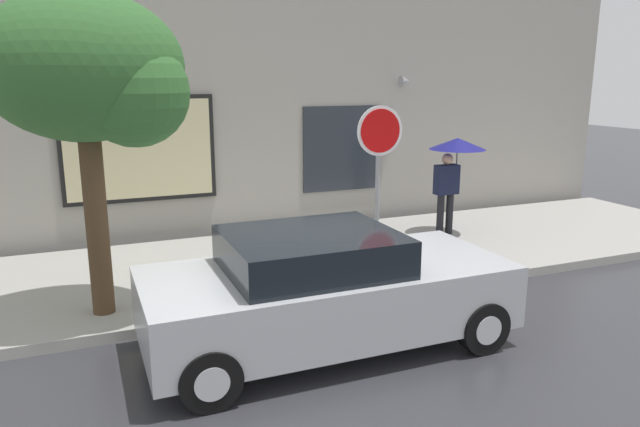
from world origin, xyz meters
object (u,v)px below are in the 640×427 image
object	(u,v)px
fire_hydrant	(256,272)
pedestrian_with_umbrella	(454,156)
parked_car	(325,290)
stop_sign	(379,157)
street_tree	(94,75)

from	to	relation	value
fire_hydrant	pedestrian_with_umbrella	distance (m)	5.02
fire_hydrant	parked_car	bearing A→B (deg)	-76.92
parked_car	stop_sign	size ratio (longest dim) A/B	1.65
pedestrian_with_umbrella	street_tree	distance (m)	6.88
street_tree	parked_car	bearing A→B (deg)	-36.42
pedestrian_with_umbrella	street_tree	size ratio (longest dim) A/B	0.46
parked_car	fire_hydrant	bearing A→B (deg)	103.08
parked_car	fire_hydrant	size ratio (longest dim) A/B	6.19
pedestrian_with_umbrella	street_tree	bearing A→B (deg)	-165.28
parked_car	pedestrian_with_umbrella	size ratio (longest dim) A/B	2.29
pedestrian_with_umbrella	stop_sign	distance (m)	2.98
pedestrian_with_umbrella	stop_sign	xyz separation A→B (m)	(-2.50, -1.59, 0.32)
fire_hydrant	street_tree	bearing A→B (deg)	177.78
parked_car	street_tree	bearing A→B (deg)	143.58
fire_hydrant	stop_sign	bearing A→B (deg)	5.37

